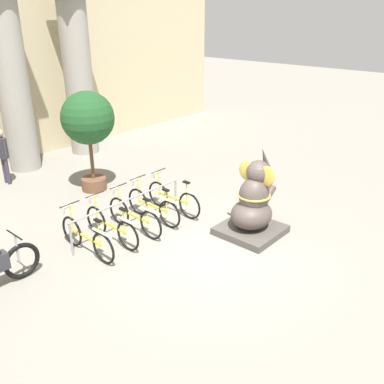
# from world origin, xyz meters

# --- Properties ---
(ground_plane) EXTENTS (60.00, 60.00, 0.00)m
(ground_plane) POSITION_xyz_m (0.00, 0.00, 0.00)
(ground_plane) COLOR gray
(column_middle) EXTENTS (1.18, 1.18, 5.16)m
(column_middle) POSITION_xyz_m (0.00, 7.60, 2.62)
(column_middle) COLOR gray
(column_middle) RESTS_ON ground_plane
(column_right) EXTENTS (1.18, 1.18, 5.16)m
(column_right) POSITION_xyz_m (2.31, 7.60, 2.62)
(column_right) COLOR gray
(column_right) RESTS_ON ground_plane
(bike_rack) EXTENTS (3.22, 0.05, 0.77)m
(bike_rack) POSITION_xyz_m (-0.53, 1.95, 0.59)
(bike_rack) COLOR gray
(bike_rack) RESTS_ON ground_plane
(bicycle_0) EXTENTS (0.48, 1.76, 1.01)m
(bicycle_0) POSITION_xyz_m (-1.84, 1.80, 0.41)
(bicycle_0) COLOR black
(bicycle_0) RESTS_ON ground_plane
(bicycle_1) EXTENTS (0.48, 1.76, 1.01)m
(bicycle_1) POSITION_xyz_m (-1.18, 1.82, 0.41)
(bicycle_1) COLOR black
(bicycle_1) RESTS_ON ground_plane
(bicycle_2) EXTENTS (0.48, 1.76, 1.01)m
(bicycle_2) POSITION_xyz_m (-0.53, 1.81, 0.41)
(bicycle_2) COLOR black
(bicycle_2) RESTS_ON ground_plane
(bicycle_3) EXTENTS (0.48, 1.76, 1.01)m
(bicycle_3) POSITION_xyz_m (0.13, 1.87, 0.41)
(bicycle_3) COLOR black
(bicycle_3) RESTS_ON ground_plane
(bicycle_4) EXTENTS (0.48, 1.76, 1.01)m
(bicycle_4) POSITION_xyz_m (0.78, 1.83, 0.41)
(bicycle_4) COLOR black
(bicycle_4) RESTS_ON ground_plane
(elephant_statue) EXTENTS (1.31, 1.31, 2.00)m
(elephant_statue) POSITION_xyz_m (1.20, -0.28, 0.68)
(elephant_statue) COLOR #4C4742
(elephant_statue) RESTS_ON ground_plane
(person_pedestrian) EXTENTS (0.21, 0.47, 1.62)m
(person_pedestrian) POSITION_xyz_m (-1.02, 6.79, 0.96)
(person_pedestrian) COLOR #383342
(person_pedestrian) RESTS_ON ground_plane
(potted_tree) EXTENTS (1.42, 1.42, 2.77)m
(potted_tree) POSITION_xyz_m (0.37, 4.50, 1.95)
(potted_tree) COLOR brown
(potted_tree) RESTS_ON ground_plane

